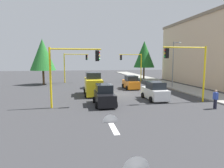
# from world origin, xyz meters

# --- Properties ---
(ground_plane) EXTENTS (120.00, 120.00, 0.00)m
(ground_plane) POSITION_xyz_m (0.00, 0.00, 0.00)
(ground_plane) COLOR #353538
(sidewalk_kerb) EXTENTS (80.00, 4.00, 0.15)m
(sidewalk_kerb) POSITION_xyz_m (-5.00, 10.50, 0.07)
(sidewalk_kerb) COLOR gray
(sidewalk_kerb) RESTS_ON ground
(lane_arrow_near) EXTENTS (2.40, 1.10, 1.10)m
(lane_arrow_near) POSITION_xyz_m (11.51, -3.00, 0.01)
(lane_arrow_near) COLOR silver
(lane_arrow_near) RESTS_ON ground
(apartment_block) EXTENTS (24.26, 9.30, 11.51)m
(apartment_block) POSITION_xyz_m (-6.33, 18.50, 5.77)
(apartment_block) COLOR beige
(apartment_block) RESTS_ON ground
(traffic_signal_near_right) EXTENTS (0.36, 4.59, 5.37)m
(traffic_signal_near_right) POSITION_xyz_m (6.00, -5.65, 3.81)
(traffic_signal_near_right) COLOR yellow
(traffic_signal_near_right) RESTS_ON ground
(traffic_signal_far_left) EXTENTS (0.36, 4.59, 5.50)m
(traffic_signal_far_left) POSITION_xyz_m (-14.00, 5.67, 3.90)
(traffic_signal_far_left) COLOR yellow
(traffic_signal_far_left) RESTS_ON ground
(traffic_signal_far_right) EXTENTS (0.36, 4.59, 5.50)m
(traffic_signal_far_right) POSITION_xyz_m (-14.00, -5.67, 3.90)
(traffic_signal_far_right) COLOR yellow
(traffic_signal_far_right) RESTS_ON ground
(traffic_signal_near_left) EXTENTS (0.36, 4.59, 5.64)m
(traffic_signal_near_left) POSITION_xyz_m (6.00, 5.69, 3.99)
(traffic_signal_near_left) COLOR yellow
(traffic_signal_near_left) RESTS_ON ground
(street_lamp_curbside) EXTENTS (2.15, 0.28, 7.00)m
(street_lamp_curbside) POSITION_xyz_m (-3.61, 9.20, 4.35)
(street_lamp_curbside) COLOR slate
(street_lamp_curbside) RESTS_ON ground
(tree_roadside_far) EXTENTS (4.60, 4.60, 8.43)m
(tree_roadside_far) POSITION_xyz_m (-18.00, 9.50, 5.54)
(tree_roadside_far) COLOR brown
(tree_roadside_far) RESTS_ON ground
(tree_opposite_side) EXTENTS (4.33, 4.33, 7.92)m
(tree_opposite_side) POSITION_xyz_m (-12.00, -11.00, 5.20)
(tree_opposite_side) COLOR brown
(tree_opposite_side) RESTS_ON ground
(delivery_van_yellow) EXTENTS (4.80, 2.22, 2.77)m
(delivery_van_yellow) POSITION_xyz_m (0.08, -3.27, 1.28)
(delivery_van_yellow) COLOR yellow
(delivery_van_yellow) RESTS_ON ground
(car_black) EXTENTS (4.08, 1.97, 1.98)m
(car_black) POSITION_xyz_m (5.70, -2.69, 0.90)
(car_black) COLOR black
(car_black) RESTS_ON ground
(car_orange) EXTENTS (4.03, 2.06, 1.98)m
(car_orange) POSITION_xyz_m (-4.27, 2.69, 0.90)
(car_orange) COLOR orange
(car_orange) RESTS_ON ground
(car_white) EXTENTS (4.02, 2.05, 1.98)m
(car_white) POSITION_xyz_m (4.17, 3.03, 0.90)
(car_white) COLOR white
(car_white) RESTS_ON ground
(car_silver) EXTENTS (3.84, 2.08, 1.98)m
(car_silver) POSITION_xyz_m (-5.93, -2.72, 0.90)
(car_silver) COLOR #B2B5BA
(car_silver) RESTS_ON ground
(pedestrian_crossing) EXTENTS (0.40, 0.24, 1.70)m
(pedestrian_crossing) POSITION_xyz_m (8.90, 6.67, 0.91)
(pedestrian_crossing) COLOR #262638
(pedestrian_crossing) RESTS_ON ground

